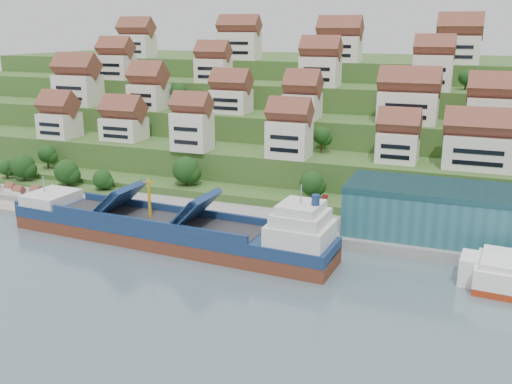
% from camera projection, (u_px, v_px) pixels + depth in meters
% --- Properties ---
extents(ground, '(300.00, 300.00, 0.00)m').
position_uv_depth(ground, '(218.00, 249.00, 111.14)').
color(ground, slate).
rests_on(ground, ground).
extents(quay, '(180.00, 14.00, 2.20)m').
position_uv_depth(quay, '(336.00, 231.00, 117.38)').
color(quay, gray).
rests_on(quay, ground).
extents(pebble_beach, '(45.00, 20.00, 1.00)m').
position_uv_depth(pebble_beach, '(26.00, 199.00, 141.76)').
color(pebble_beach, gray).
rests_on(pebble_beach, ground).
extents(hillside, '(260.00, 128.00, 31.00)m').
position_uv_depth(hillside, '(340.00, 118.00, 201.00)').
color(hillside, '#2D4C1E').
rests_on(hillside, ground).
extents(hillside_village, '(154.54, 64.54, 28.90)m').
position_uv_depth(hillside_village, '(313.00, 91.00, 157.88)').
color(hillside_village, silver).
rests_on(hillside_village, ground).
extents(hillside_trees, '(139.13, 62.44, 29.20)m').
position_uv_depth(hillside_trees, '(226.00, 141.00, 145.94)').
color(hillside_trees, '#1B4316').
rests_on(hillside_trees, ground).
extents(warehouse, '(60.00, 15.00, 10.00)m').
position_uv_depth(warehouse, '(508.00, 218.00, 106.44)').
color(warehouse, '#27606B').
rests_on(warehouse, quay).
extents(flagpole, '(1.28, 0.16, 8.00)m').
position_uv_depth(flagpole, '(322.00, 211.00, 111.94)').
color(flagpole, gray).
rests_on(flagpole, quay).
extents(beach_huts, '(14.40, 3.70, 2.20)m').
position_uv_depth(beach_huts, '(15.00, 193.00, 140.89)').
color(beach_huts, white).
rests_on(beach_huts, pebble_beach).
extents(cargo_ship, '(69.39, 14.70, 15.16)m').
position_uv_depth(cargo_ship, '(174.00, 231.00, 112.11)').
color(cargo_ship, '#5D2C1C').
rests_on(cargo_ship, ground).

